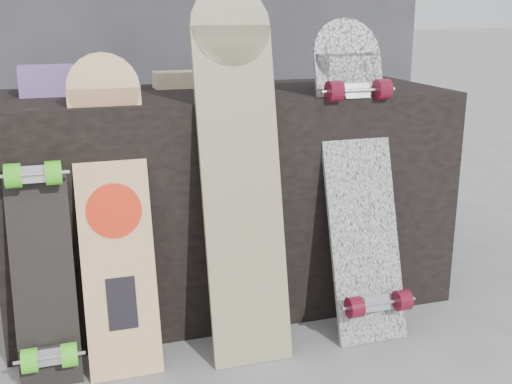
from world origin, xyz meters
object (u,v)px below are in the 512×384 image
object	(u,v)px
vendor_table	(227,198)
longboard_cascadia	(360,174)
skateboard_dark	(41,249)
longboard_geisha	(113,206)
longboard_celtic	(240,164)

from	to	relation	value
vendor_table	longboard_cascadia	distance (m)	0.53
vendor_table	skateboard_dark	world-z (taller)	skateboard_dark
longboard_cascadia	skateboard_dark	xyz separation A→B (m)	(-1.04, -0.03, -0.14)
vendor_table	longboard_geisha	size ratio (longest dim) A/B	1.67
vendor_table	longboard_cascadia	size ratio (longest dim) A/B	1.51
skateboard_dark	vendor_table	bearing A→B (deg)	28.98
longboard_geisha	vendor_table	bearing A→B (deg)	36.58
longboard_geisha	skateboard_dark	size ratio (longest dim) A/B	1.19
vendor_table	longboard_celtic	size ratio (longest dim) A/B	1.38
skateboard_dark	longboard_celtic	bearing A→B (deg)	0.69
vendor_table	longboard_celtic	xyz separation A→B (m)	(-0.05, -0.36, 0.22)
vendor_table	longboard_cascadia	xyz separation A→B (m)	(0.37, -0.34, 0.15)
longboard_celtic	skateboard_dark	xyz separation A→B (m)	(-0.61, -0.01, -0.21)
longboard_geisha	longboard_cascadia	xyz separation A→B (m)	(0.82, -0.01, 0.04)
longboard_geisha	longboard_celtic	xyz separation A→B (m)	(0.39, -0.03, 0.11)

